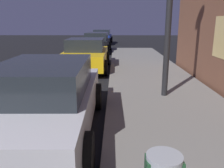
{
  "coord_description": "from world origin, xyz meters",
  "views": [
    {
      "loc": [
        4.21,
        -1.12,
        2.16
      ],
      "look_at": [
        4.17,
        2.24,
        1.27
      ],
      "focal_mm": 37.52,
      "sensor_mm": 36.0,
      "label": 1
    }
  ],
  "objects_px": {
    "car_yellow_cab": "(86,55)",
    "car_black": "(97,42)",
    "car_silver": "(45,99)",
    "car_blue": "(102,37)"
  },
  "relations": [
    {
      "from": "car_silver",
      "to": "car_yellow_cab",
      "type": "bearing_deg",
      "value": 90.0
    },
    {
      "from": "car_black",
      "to": "car_silver",
      "type": "bearing_deg",
      "value": -90.0
    },
    {
      "from": "car_silver",
      "to": "car_blue",
      "type": "relative_size",
      "value": 0.99
    },
    {
      "from": "car_yellow_cab",
      "to": "car_black",
      "type": "xyz_separation_m",
      "value": [
        -0.0,
        6.79,
        0.02
      ]
    },
    {
      "from": "car_yellow_cab",
      "to": "car_black",
      "type": "height_order",
      "value": "same"
    },
    {
      "from": "car_yellow_cab",
      "to": "car_blue",
      "type": "height_order",
      "value": "same"
    },
    {
      "from": "car_blue",
      "to": "car_silver",
      "type": "bearing_deg",
      "value": -90.0
    },
    {
      "from": "car_silver",
      "to": "car_blue",
      "type": "distance_m",
      "value": 20.3
    },
    {
      "from": "car_blue",
      "to": "car_yellow_cab",
      "type": "bearing_deg",
      "value": -90.0
    },
    {
      "from": "car_silver",
      "to": "car_black",
      "type": "height_order",
      "value": "same"
    }
  ]
}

